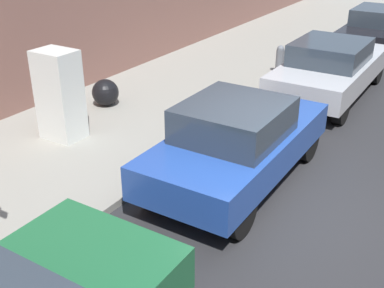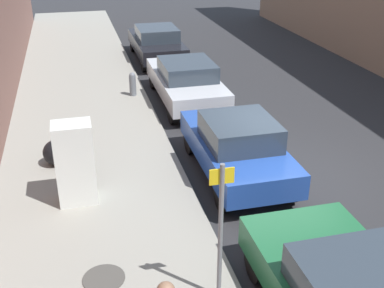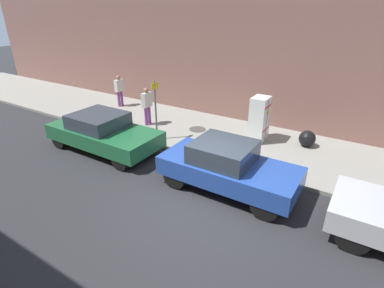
# 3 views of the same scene
# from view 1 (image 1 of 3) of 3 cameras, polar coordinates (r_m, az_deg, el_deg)

# --- Properties ---
(ground_plane) EXTENTS (80.00, 80.00, 0.00)m
(ground_plane) POSITION_cam_1_polar(r_m,az_deg,el_deg) (7.68, 10.32, -7.24)
(ground_plane) COLOR #28282B
(sidewalk_slab) EXTENTS (4.20, 44.00, 0.12)m
(sidewalk_slab) POSITION_cam_1_polar(r_m,az_deg,el_deg) (9.73, -13.13, 0.30)
(sidewalk_slab) COLOR gray
(sidewalk_slab) RESTS_ON ground
(discarded_refrigerator) EXTENTS (0.77, 0.60, 1.74)m
(discarded_refrigerator) POSITION_cam_1_polar(r_m,az_deg,el_deg) (9.54, -15.42, 5.60)
(discarded_refrigerator) COLOR silver
(discarded_refrigerator) RESTS_ON sidewalk_slab
(fire_hydrant) EXTENTS (0.22, 0.22, 0.78)m
(fire_hydrant) POSITION_cam_1_polar(r_m,az_deg,el_deg) (13.56, 10.37, 9.87)
(fire_hydrant) COLOR slate
(fire_hydrant) RESTS_ON sidewalk_slab
(trash_bag) EXTENTS (0.61, 0.61, 0.61)m
(trash_bag) POSITION_cam_1_polar(r_m,az_deg,el_deg) (11.20, -10.23, 6.03)
(trash_bag) COLOR black
(trash_bag) RESTS_ON sidewalk_slab
(parked_hatchback_blue) EXTENTS (1.72, 3.96, 1.46)m
(parked_hatchback_blue) POSITION_cam_1_polar(r_m,az_deg,el_deg) (7.90, 5.40, 0.32)
(parked_hatchback_blue) COLOR #23479E
(parked_hatchback_blue) RESTS_ON ground
(parked_sedan_silver) EXTENTS (1.79, 4.46, 1.41)m
(parked_sedan_silver) POSITION_cam_1_polar(r_m,az_deg,el_deg) (12.31, 16.10, 8.74)
(parked_sedan_silver) COLOR silver
(parked_sedan_silver) RESTS_ON ground
(parked_sedan_dark) EXTENTS (1.79, 4.41, 1.40)m
(parked_sedan_dark) POSITION_cam_1_polar(r_m,az_deg,el_deg) (17.28, 21.36, 12.67)
(parked_sedan_dark) COLOR black
(parked_sedan_dark) RESTS_ON ground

